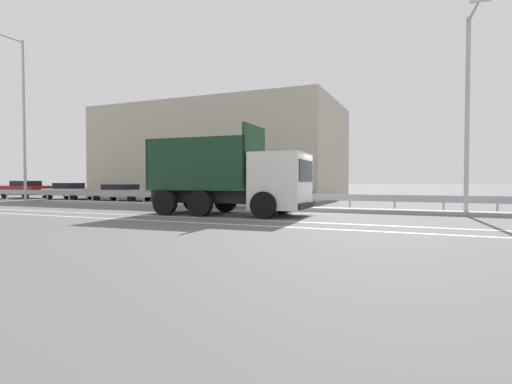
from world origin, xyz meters
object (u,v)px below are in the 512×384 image
parked_car_2 (122,192)px  parked_car_4 (274,193)px  street_lamp_0 (22,113)px  street_lamp_1 (468,104)px  dump_truck (247,183)px  parked_car_0 (25,189)px  parked_car_3 (191,193)px  parked_car_1 (70,191)px  median_road_sign (207,187)px

parked_car_2 → parked_car_4: bearing=87.1°
street_lamp_0 → street_lamp_1: (26.25, -0.00, -1.39)m
dump_truck → street_lamp_0: bearing=-102.3°
street_lamp_0 → street_lamp_1: bearing=-0.0°
parked_car_0 → street_lamp_0: bearing=-127.3°
street_lamp_1 → parked_car_3: bearing=165.5°
dump_truck → parked_car_4: bearing=-170.9°
dump_truck → parked_car_3: size_ratio=1.47×
dump_truck → parked_car_4: dump_truck is taller
parked_car_0 → parked_car_1: bearing=-90.9°
parked_car_4 → street_lamp_0: bearing=-76.9°
dump_truck → street_lamp_1: street_lamp_1 is taller
dump_truck → street_lamp_1: (8.43, 3.04, 3.20)m
median_road_sign → parked_car_0: 20.28m
street_lamp_1 → parked_car_2: bearing=168.9°
dump_truck → parked_car_0: (-23.71, 7.58, -0.60)m
street_lamp_0 → parked_car_0: size_ratio=2.65×
parked_car_2 → dump_truck: bearing=58.5°
dump_truck → parked_car_2: 15.10m
parked_car_0 → dump_truck: bearing=-107.4°
dump_truck → parked_car_3: (-7.31, 7.10, -0.67)m
street_lamp_0 → parked_car_4: (16.32, 4.19, -5.25)m
parked_car_3 → parked_car_4: size_ratio=1.04×
dump_truck → parked_car_3: dump_truck is taller
parked_car_3 → parked_car_2: bearing=84.5°
street_lamp_1 → parked_car_0: 32.68m
dump_truck → parked_car_2: bearing=-121.4°
median_road_sign → parked_car_0: bearing=168.0°
median_road_sign → parked_car_1: (-14.65, 4.11, -0.45)m
dump_truck → parked_car_1: bearing=-114.5°
parked_car_1 → parked_car_3: parked_car_3 is taller
parked_car_2 → parked_car_1: bearing=-94.8°
street_lamp_0 → parked_car_4: bearing=14.4°
median_road_sign → parked_car_0: (-19.83, 4.23, -0.37)m
street_lamp_1 → parked_car_2: (-21.66, 4.23, -3.91)m
dump_truck → street_lamp_1: 9.52m
parked_car_1 → median_road_sign: bearing=70.5°
parked_car_3 → parked_car_4: 5.81m
parked_car_2 → parked_car_3: 5.92m
parked_car_1 → parked_car_3: 11.23m
street_lamp_0 → street_lamp_1: 26.29m
parked_car_1 → dump_truck: bearing=64.2°
parked_car_1 → parked_car_4: parked_car_4 is taller
street_lamp_0 → parked_car_0: 9.07m
median_road_sign → street_lamp_1: size_ratio=0.26×
parked_car_0 → parked_car_2: 10.49m
parked_car_4 → parked_car_0: bearing=-92.2°
parked_car_0 → parked_car_2: parked_car_0 is taller
parked_car_4 → dump_truck: bearing=10.4°
median_road_sign → dump_truck: bearing=-40.9°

